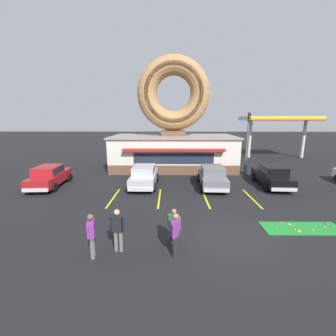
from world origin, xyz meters
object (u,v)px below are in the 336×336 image
Objects in this scene: car_silver at (144,175)px; pedestrian_clipboard_woman at (118,228)px; car_black at (272,175)px; car_grey at (212,176)px; golf_ball at (294,225)px; pedestrian_leather_jacket_man at (174,225)px; car_red at (49,175)px; traffic_light_pole at (248,130)px; pedestrian_blue_sweater_man at (175,232)px; trash_bin at (247,169)px; pedestrian_hooded_kid at (91,234)px.

car_silver is 8.61m from pedestrian_clipboard_woman.
car_black is 4.57m from car_grey.
car_silver is at bearing 140.80° from golf_ball.
pedestrian_leather_jacket_man is at bearing 13.22° from pedestrian_clipboard_woman.
pedestrian_leather_jacket_man is at bearing -164.22° from golf_ball.
traffic_light_pole is (18.32, 10.75, 2.84)m from car_red.
pedestrian_clipboard_woman reaches higher than pedestrian_leather_jacket_man.
car_grey is at bearing 71.25° from pedestrian_blue_sweater_man.
traffic_light_pole is (6.06, 10.69, 2.84)m from car_grey.
car_black reaches higher than trash_bin.
pedestrian_blue_sweater_man is (-7.52, -8.96, 0.06)m from car_black.
pedestrian_leather_jacket_man is 20.93m from traffic_light_pole.
car_silver is 2.65× the size of pedestrian_clipboard_woman.
traffic_light_pole reaches higher than car_black.
traffic_light_pole reaches higher than pedestrian_clipboard_woman.
pedestrian_blue_sweater_man is 14.29m from trash_bin.
car_silver is at bearing 104.69° from pedestrian_leather_jacket_man.
car_red is at bearing -179.00° from car_black.
car_black is (1.77, 6.56, 0.82)m from golf_ball.
pedestrian_hooded_kid is 0.29× the size of traffic_light_pole.
car_silver is at bearing 103.76° from pedestrian_blue_sweater_man.
car_grey is at bearing 69.29° from pedestrian_leather_jacket_man.
trash_bin is at bearing 44.03° from car_grey.
golf_ball is at bearing -66.18° from car_grey.
pedestrian_clipboard_woman is (0.87, 0.40, 0.01)m from pedestrian_hooded_kid.
trash_bin is (1.13, 10.11, 0.45)m from golf_ball.
pedestrian_leather_jacket_man is at bearing -110.71° from car_grey.
pedestrian_blue_sweater_man is (2.17, -8.86, 0.06)m from car_silver.
traffic_light_pole reaches higher than pedestrian_leather_jacket_man.
pedestrian_hooded_kid reaches higher than car_black.
car_grey is 10.72m from pedestrian_hooded_kid.
traffic_light_pole is (11.20, 10.55, 2.84)m from car_silver.
car_grey is 5.47m from trash_bin.
pedestrian_blue_sweater_man is 21.59m from traffic_light_pole.
car_grey is 5.13m from car_silver.
pedestrian_clipboard_woman is (7.08, -8.41, 0.09)m from car_red.
pedestrian_blue_sweater_man is 1.73× the size of trash_bin.
pedestrian_blue_sweater_man is 0.98× the size of pedestrian_clipboard_woman.
car_black is 10.93m from traffic_light_pole.
car_red reaches higher than pedestrian_leather_jacket_man.
pedestrian_hooded_kid is 1.11× the size of pedestrian_leather_jacket_man.
pedestrian_blue_sweater_man is 0.77m from pedestrian_leather_jacket_man.
traffic_light_pole is (12.10, 19.55, 2.76)m from pedestrian_hooded_kid.
car_black is 3.63m from trash_bin.
pedestrian_blue_sweater_man is (9.29, -8.67, 0.06)m from car_red.
pedestrian_blue_sweater_man is (-2.96, -8.72, 0.06)m from car_grey.
car_grey is 3.01× the size of pedestrian_leather_jacket_man.
car_red is 16.63m from trash_bin.
pedestrian_clipboard_woman reaches higher than golf_ball.
pedestrian_clipboard_woman is at bearing -166.78° from pedestrian_leather_jacket_man.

